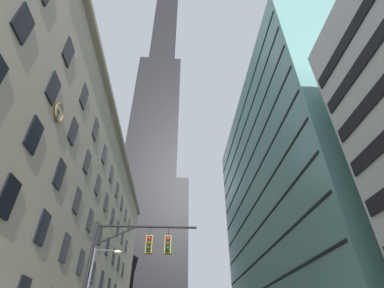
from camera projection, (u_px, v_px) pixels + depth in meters
The scene contains 4 objects.
station_building at pixel (55, 224), 35.32m from camera, with size 12.94×60.44×28.14m.
dark_skyscraper at pixel (154, 150), 112.95m from camera, with size 27.50×27.50×219.64m.
glass_office_midrise at pixel (301, 198), 48.07m from camera, with size 17.59×46.98×44.32m.
traffic_signal_mast at pixel (131, 261), 16.18m from camera, with size 6.38×0.63×7.77m.
Camera 1 is at (-1.90, -11.47, 1.79)m, focal length 26.01 mm.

